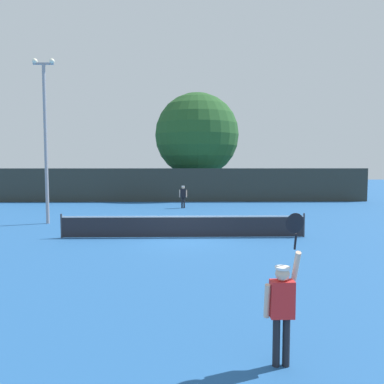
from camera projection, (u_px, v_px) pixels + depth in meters
name	position (u px, v px, depth m)	size (l,w,h in m)	color
ground_plane	(183.00, 237.00, 16.96)	(120.00, 120.00, 0.00)	#235693
tennis_net	(183.00, 226.00, 16.92)	(10.80, 0.08, 1.07)	#232328
perimeter_fence	(184.00, 185.00, 32.64)	(31.60, 0.12, 2.85)	#2D332D
player_serving	(282.00, 300.00, 6.14)	(0.67, 0.39, 2.48)	red
player_receiving	(183.00, 195.00, 28.01)	(0.57, 0.24, 1.63)	black
tennis_ball	(162.00, 226.00, 19.95)	(0.07, 0.07, 0.07)	#CCE033
light_pole	(45.00, 132.00, 20.55)	(1.18, 0.28, 8.82)	gray
large_tree	(197.00, 135.00, 36.53)	(7.96, 7.96, 9.95)	brown
parked_car_near	(155.00, 188.00, 39.23)	(2.09, 4.28, 1.69)	red
parked_car_mid	(199.00, 187.00, 39.98)	(2.10, 4.29, 1.69)	#B7B7BC
parked_car_far	(283.00, 187.00, 39.84)	(2.46, 4.42, 1.69)	red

